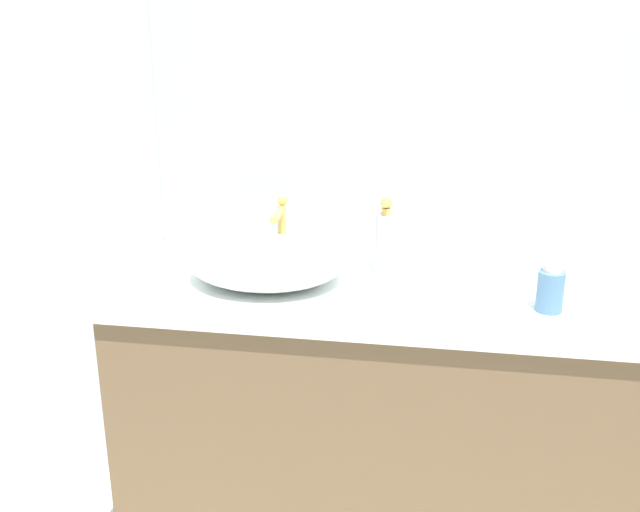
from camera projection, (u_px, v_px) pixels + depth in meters
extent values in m
cube|color=silver|center=(392.00, 88.00, 2.03)|extent=(6.00, 0.06, 2.60)
cube|color=brown|center=(372.00, 435.00, 2.05)|extent=(1.32, 0.48, 0.80)
cube|color=silver|center=(376.00, 293.00, 1.91)|extent=(1.36, 0.52, 0.04)
cube|color=#B2BCC6|center=(391.00, 50.00, 1.96)|extent=(1.32, 0.01, 1.12)
ellipsoid|color=white|center=(266.00, 262.00, 1.92)|extent=(0.40, 0.33, 0.11)
cylinder|color=#DBB351|center=(282.00, 232.00, 2.09)|extent=(0.02, 0.02, 0.15)
cylinder|color=#DBB351|center=(277.00, 215.00, 2.02)|extent=(0.02, 0.10, 0.02)
sphere|color=#DBB351|center=(283.00, 201.00, 2.08)|extent=(0.03, 0.03, 0.03)
cylinder|color=silver|center=(385.00, 244.00, 1.97)|extent=(0.05, 0.05, 0.16)
cylinder|color=gold|center=(386.00, 211.00, 1.94)|extent=(0.02, 0.02, 0.02)
sphere|color=gold|center=(386.00, 202.00, 1.94)|extent=(0.03, 0.03, 0.03)
cylinder|color=#D0AD53|center=(386.00, 204.00, 1.93)|extent=(0.01, 0.02, 0.01)
cylinder|color=#5079A2|center=(550.00, 291.00, 1.74)|extent=(0.06, 0.06, 0.10)
cylinder|color=silver|center=(553.00, 268.00, 1.72)|extent=(0.04, 0.04, 0.02)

